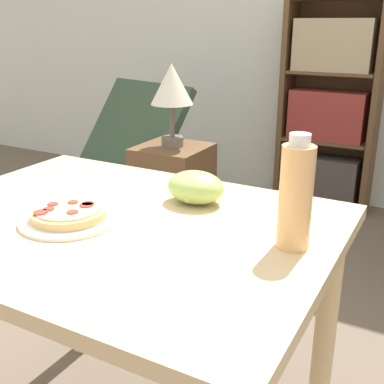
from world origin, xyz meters
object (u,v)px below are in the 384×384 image
at_px(side_table, 173,204).
at_px(table_lamp, 172,88).
at_px(bookshelf, 329,112).
at_px(drink_bottle, 296,196).
at_px(lounge_chair_near, 112,189).
at_px(grape_bunch, 196,187).
at_px(pizza_on_plate, 69,216).

relative_size(side_table, table_lamp, 1.54).
bearing_deg(bookshelf, drink_bottle, -78.50).
relative_size(drink_bottle, bookshelf, 0.18).
relative_size(bookshelf, side_table, 2.20).
height_order(drink_bottle, lounge_chair_near, drink_bottle).
bearing_deg(drink_bottle, grape_bunch, 156.26).
height_order(grape_bunch, lounge_chair_near, lounge_chair_near).
bearing_deg(grape_bunch, table_lamp, 123.89).
relative_size(lounge_chair_near, side_table, 1.45).
bearing_deg(pizza_on_plate, side_table, 110.10).
xyz_separation_m(side_table, table_lamp, (-0.00, 0.00, 0.60)).
relative_size(lounge_chair_near, bookshelf, 0.66).
xyz_separation_m(grape_bunch, drink_bottle, (0.31, -0.13, 0.07)).
bearing_deg(side_table, drink_bottle, -49.16).
bearing_deg(pizza_on_plate, table_lamp, 110.10).
distance_m(pizza_on_plate, lounge_chair_near, 1.71).
distance_m(grape_bunch, drink_bottle, 0.34).
relative_size(grape_bunch, lounge_chair_near, 0.17).
xyz_separation_m(grape_bunch, side_table, (-0.66, 0.98, -0.50)).
height_order(lounge_chair_near, bookshelf, bookshelf).
distance_m(pizza_on_plate, side_table, 1.40).
relative_size(drink_bottle, side_table, 0.39).
bearing_deg(side_table, grape_bunch, -56.11).
xyz_separation_m(lounge_chair_near, table_lamp, (0.48, -0.10, 0.63)).
xyz_separation_m(pizza_on_plate, lounge_chair_near, (-0.94, 1.34, -0.50)).
bearing_deg(table_lamp, grape_bunch, -56.11).
distance_m(grape_bunch, bookshelf, 2.19).
bearing_deg(table_lamp, drink_bottle, -49.16).
distance_m(pizza_on_plate, table_lamp, 1.33).
relative_size(pizza_on_plate, bookshelf, 0.17).
height_order(drink_bottle, side_table, drink_bottle).
distance_m(drink_bottle, side_table, 1.58).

